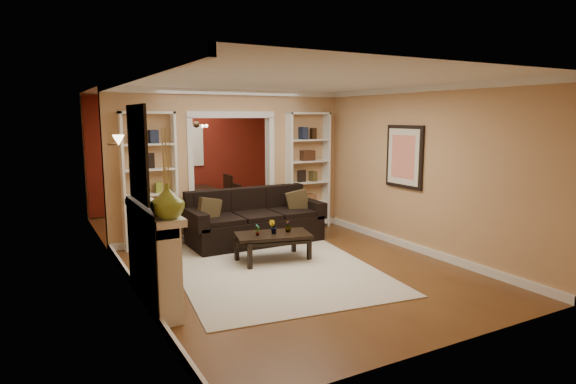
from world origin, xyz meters
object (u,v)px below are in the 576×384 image
sofa (255,217)px  coffee_table (273,247)px  bookshelf_left (149,181)px  fireplace (155,256)px  bookshelf_right (307,171)px  dining_table (199,205)px

sofa → coffee_table: 1.17m
coffee_table → bookshelf_left: bookshelf_left is taller
fireplace → bookshelf_left: bearing=78.0°
bookshelf_left → fireplace: 2.65m
bookshelf_left → bookshelf_right: same height
sofa → bookshelf_left: bearing=160.9°
sofa → fireplace: (-2.22, -1.95, 0.11)m
bookshelf_left → dining_table: bookshelf_left is taller
fireplace → coffee_table: bearing=22.6°
fireplace → dining_table: fireplace is taller
bookshelf_left → dining_table: (1.41, 1.74, -0.83)m
fireplace → dining_table: size_ratio=0.93×
sofa → coffee_table: size_ratio=2.12×
dining_table → coffee_table: bearing=-179.1°
coffee_table → dining_table: (-0.05, 3.43, 0.11)m
sofa → dining_table: size_ratio=1.32×
bookshelf_right → dining_table: 2.56m
sofa → bookshelf_left: bookshelf_left is taller
fireplace → dining_table: (1.95, 4.27, -0.26)m
coffee_table → fireplace: fireplace is taller
dining_table → bookshelf_left: bearing=140.9°
sofa → coffee_table: (-0.21, -1.12, -0.25)m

